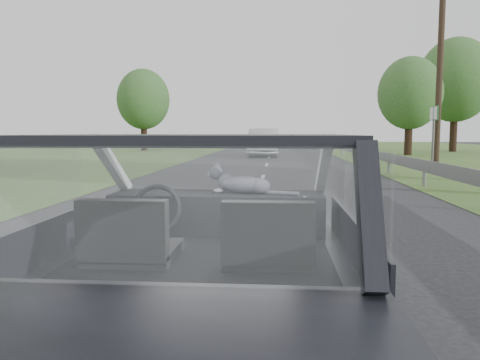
% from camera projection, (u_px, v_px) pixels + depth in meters
% --- Properties ---
extents(ground, '(140.00, 140.00, 0.00)m').
position_uv_depth(ground, '(207.00, 358.00, 3.03)').
color(ground, '#3D3D40').
rests_on(ground, ground).
extents(subject_car, '(1.80, 4.00, 1.45)m').
position_uv_depth(subject_car, '(206.00, 249.00, 2.96)').
color(subject_car, black).
rests_on(subject_car, ground).
extents(dashboard, '(1.58, 0.45, 0.30)m').
position_uv_depth(dashboard, '(218.00, 212.00, 3.56)').
color(dashboard, black).
rests_on(dashboard, subject_car).
extents(driver_seat, '(0.50, 0.72, 0.42)m').
position_uv_depth(driver_seat, '(129.00, 233.00, 2.68)').
color(driver_seat, black).
rests_on(driver_seat, subject_car).
extents(passenger_seat, '(0.50, 0.72, 0.42)m').
position_uv_depth(passenger_seat, '(268.00, 236.00, 2.62)').
color(passenger_seat, black).
rests_on(passenger_seat, subject_car).
extents(steering_wheel, '(0.36, 0.36, 0.04)m').
position_uv_depth(steering_wheel, '(156.00, 209.00, 3.29)').
color(steering_wheel, black).
rests_on(steering_wheel, dashboard).
extents(cat, '(0.53, 0.26, 0.23)m').
position_uv_depth(cat, '(244.00, 184.00, 3.50)').
color(cat, slate).
rests_on(cat, dashboard).
extents(guardrail, '(0.05, 90.00, 0.32)m').
position_uv_depth(guardrail, '(421.00, 165.00, 12.55)').
color(guardrail, gray).
rests_on(guardrail, ground).
extents(other_car, '(2.03, 5.13, 1.69)m').
position_uv_depth(other_car, '(264.00, 142.00, 28.40)').
color(other_car, silver).
rests_on(other_car, ground).
extents(highway_sign, '(0.11, 1.04, 2.61)m').
position_uv_depth(highway_sign, '(433.00, 136.00, 20.68)').
color(highway_sign, '#216735').
rests_on(highway_sign, ground).
extents(utility_pole, '(0.27, 0.27, 8.33)m').
position_uv_depth(utility_pole, '(440.00, 71.00, 20.72)').
color(utility_pole, '#4C3729').
rests_on(utility_pole, ground).
extents(tree_2, '(5.02, 5.02, 6.01)m').
position_uv_depth(tree_2, '(409.00, 108.00, 29.50)').
color(tree_2, '#335A2A').
rests_on(tree_2, ground).
extents(tree_3, '(6.91, 6.91, 8.13)m').
position_uv_depth(tree_3, '(455.00, 97.00, 34.45)').
color(tree_3, '#335A2A').
rests_on(tree_3, ground).
extents(tree_6, '(5.24, 5.24, 6.19)m').
position_uv_depth(tree_6, '(144.00, 111.00, 36.61)').
color(tree_6, '#335A2A').
rests_on(tree_6, ground).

